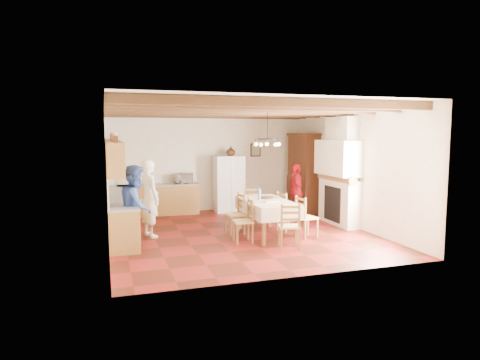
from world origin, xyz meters
name	(u,v)px	position (x,y,z in m)	size (l,w,h in m)	color
floor	(240,234)	(0.00, 0.00, -0.01)	(6.00, 6.50, 0.02)	#45150C
ceiling	(240,106)	(0.00, 0.00, 3.01)	(6.00, 6.50, 0.02)	white
wall_back	(208,162)	(0.00, 3.26, 1.50)	(6.00, 0.02, 3.00)	beige
wall_front	(300,188)	(0.00, -3.26, 1.50)	(6.00, 0.02, 3.00)	beige
wall_left	(106,175)	(-3.01, 0.00, 1.50)	(0.02, 6.50, 3.00)	beige
wall_right	(351,168)	(3.01, 0.00, 1.50)	(0.02, 6.50, 3.00)	beige
ceiling_beams	(240,110)	(0.00, 0.00, 2.91)	(6.00, 6.30, 0.16)	#3C2513
lower_cabinets_left	(121,214)	(-2.70, 1.05, 0.43)	(0.60, 4.30, 0.86)	brown
lower_cabinets_back	(159,200)	(-1.55, 2.95, 0.43)	(2.30, 0.60, 0.86)	brown
countertop_left	(120,196)	(-2.70, 1.05, 0.88)	(0.62, 4.30, 0.04)	gray
countertop_back	(159,185)	(-1.55, 2.95, 0.88)	(2.34, 0.62, 0.04)	gray
backsplash_left	(107,183)	(-2.98, 1.05, 1.20)	(0.03, 4.30, 0.60)	beige
backsplash_back	(157,173)	(-1.55, 3.23, 1.20)	(2.30, 0.03, 0.60)	beige
upper_cabinets	(113,156)	(-2.83, 1.05, 1.85)	(0.35, 4.20, 0.70)	brown
fireplace	(337,171)	(2.72, 0.20, 1.40)	(0.56, 1.60, 2.80)	beige
wall_picture	(256,150)	(1.55, 3.23, 1.85)	(0.34, 0.03, 0.42)	black
refrigerator	(229,184)	(0.55, 2.85, 0.85)	(0.85, 0.70, 1.70)	white
hutch	(304,173)	(2.75, 2.22, 1.19)	(0.55, 1.31, 2.37)	#351C11
dining_table	(267,204)	(0.54, -0.39, 0.75)	(0.99, 1.91, 0.83)	#EFE5CC
chandelier	(268,139)	(0.54, -0.39, 2.25)	(0.47, 0.47, 0.03)	black
chair_left_near	(243,220)	(-0.18, -0.79, 0.48)	(0.42, 0.40, 0.96)	brown
chair_left_far	(235,214)	(-0.12, 0.03, 0.48)	(0.42, 0.40, 0.96)	brown
chair_right_near	(307,217)	(1.34, -0.83, 0.48)	(0.42, 0.40, 0.96)	brown
chair_right_far	(287,211)	(1.20, -0.06, 0.48)	(0.42, 0.40, 0.96)	brown
chair_end_near	(289,225)	(0.57, -1.56, 0.48)	(0.42, 0.40, 0.96)	brown
chair_end_far	(253,207)	(0.62, 0.81, 0.48)	(0.42, 0.40, 0.96)	brown
person_man	(150,198)	(-2.07, 0.33, 0.90)	(0.65, 0.43, 1.79)	white
person_woman_blue	(136,206)	(-2.44, -0.53, 0.87)	(0.85, 0.66, 1.74)	#304A92
person_woman_red	(296,192)	(2.01, 1.16, 0.77)	(0.91, 0.38, 1.55)	#B3111B
microwave	(184,178)	(-0.79, 2.95, 1.05)	(0.53, 0.36, 0.29)	silver
fridge_vase	(231,151)	(0.62, 2.85, 1.85)	(0.28, 0.28, 0.29)	#351C11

